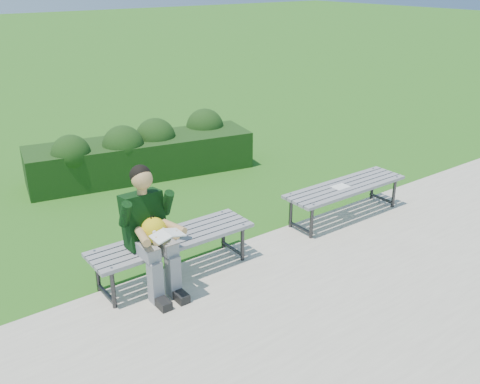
% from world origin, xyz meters
% --- Properties ---
extents(ground, '(80.00, 80.00, 0.00)m').
position_xyz_m(ground, '(0.00, 0.00, 0.00)').
color(ground, '#1F7A16').
rests_on(ground, ground).
extents(walkway, '(30.00, 3.50, 0.02)m').
position_xyz_m(walkway, '(0.00, -1.75, 0.01)').
color(walkway, '#B2A794').
rests_on(walkway, ground).
extents(hedge, '(3.64, 1.55, 0.89)m').
position_xyz_m(hedge, '(0.21, 2.84, 0.39)').
color(hedge, '#113D0F').
rests_on(hedge, ground).
extents(bench_left, '(1.80, 0.50, 0.46)m').
position_xyz_m(bench_left, '(-0.99, -0.17, 0.42)').
color(bench_left, slate).
rests_on(bench_left, walkway).
extents(bench_right, '(1.80, 0.50, 0.46)m').
position_xyz_m(bench_right, '(1.58, -0.24, 0.42)').
color(bench_right, slate).
rests_on(bench_right, walkway).
extents(seated_boy, '(0.56, 0.76, 1.31)m').
position_xyz_m(seated_boy, '(-1.29, -0.27, 0.71)').
color(seated_boy, slate).
rests_on(seated_boy, walkway).
extents(paper_sheet, '(0.22, 0.16, 0.01)m').
position_xyz_m(paper_sheet, '(1.48, -0.24, 0.47)').
color(paper_sheet, white).
rests_on(paper_sheet, bench_right).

